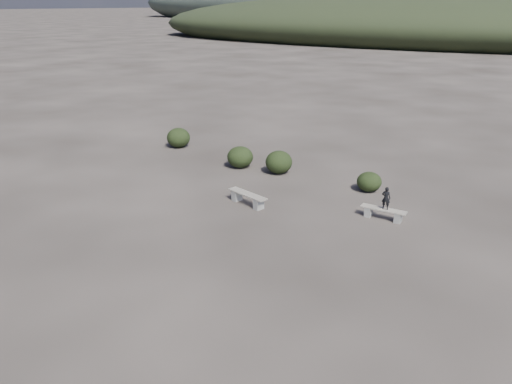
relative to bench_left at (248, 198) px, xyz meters
The scene contains 8 objects.
ground 5.01m from the bench_left, 67.91° to the right, with size 1200.00×1200.00×0.00m, color black.
bench_left is the anchor object (origin of this frame).
bench_right 4.99m from the bench_left, 16.96° to the left, with size 1.61×0.39×0.40m.
seated_person 5.07m from the bench_left, 16.82° to the left, with size 0.30×0.20×0.83m, color black.
shrub_a 4.63m from the bench_left, 127.88° to the left, with size 1.21×1.21×0.99m, color black.
shrub_b 3.99m from the bench_left, 103.10° to the left, with size 1.20×1.20×1.03m, color black.
shrub_c 5.11m from the bench_left, 49.42° to the left, with size 1.00×1.00×0.80m, color black.
shrub_f 8.90m from the bench_left, 147.81° to the left, with size 1.22×1.22×1.03m, color black.
Camera 1 is at (7.86, -9.92, 7.16)m, focal length 35.00 mm.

